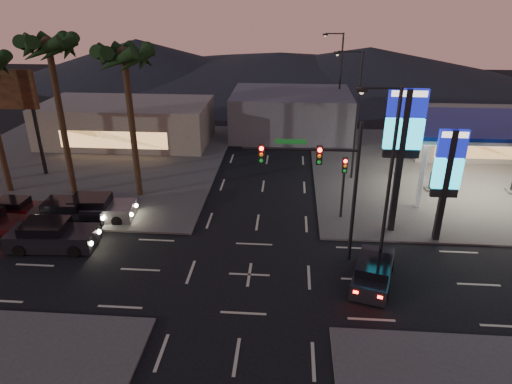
# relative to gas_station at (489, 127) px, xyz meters

# --- Properties ---
(ground) EXTENTS (140.00, 140.00, 0.00)m
(ground) POSITION_rel_gas_station_xyz_m (-16.00, -12.00, -5.08)
(ground) COLOR black
(ground) RESTS_ON ground
(corner_lot_ne) EXTENTS (24.00, 24.00, 0.12)m
(corner_lot_ne) POSITION_rel_gas_station_xyz_m (0.00, 4.00, -5.02)
(corner_lot_ne) COLOR #47443F
(corner_lot_ne) RESTS_ON ground
(corner_lot_nw) EXTENTS (24.00, 24.00, 0.12)m
(corner_lot_nw) POSITION_rel_gas_station_xyz_m (-32.00, 4.00, -5.02)
(corner_lot_nw) COLOR #47443F
(corner_lot_nw) RESTS_ON ground
(gas_station) EXTENTS (12.20, 8.20, 5.47)m
(gas_station) POSITION_rel_gas_station_xyz_m (0.00, 0.00, 0.00)
(gas_station) COLOR silver
(gas_station) RESTS_ON ground
(convenience_store) EXTENTS (10.00, 6.00, 4.00)m
(convenience_store) POSITION_rel_gas_station_xyz_m (2.00, 9.00, -3.08)
(convenience_store) COLOR #726B5B
(convenience_store) RESTS_ON ground
(pylon_sign_tall) EXTENTS (2.20, 0.35, 9.00)m
(pylon_sign_tall) POSITION_rel_gas_station_xyz_m (-7.50, -6.50, 1.31)
(pylon_sign_tall) COLOR black
(pylon_sign_tall) RESTS_ON ground
(pylon_sign_short) EXTENTS (1.60, 0.35, 7.00)m
(pylon_sign_short) POSITION_rel_gas_station_xyz_m (-5.00, -7.50, -0.42)
(pylon_sign_short) COLOR black
(pylon_sign_short) RESTS_ON ground
(traffic_signal_mast) EXTENTS (6.10, 0.39, 8.00)m
(traffic_signal_mast) POSITION_rel_gas_station_xyz_m (-12.24, -10.01, 0.15)
(traffic_signal_mast) COLOR black
(traffic_signal_mast) RESTS_ON ground
(pedestal_signal) EXTENTS (0.32, 0.39, 4.30)m
(pedestal_signal) POSITION_rel_gas_station_xyz_m (-10.50, -5.02, -2.16)
(pedestal_signal) COLOR black
(pedestal_signal) RESTS_ON ground
(streetlight_near) EXTENTS (2.14, 0.25, 10.00)m
(streetlight_near) POSITION_rel_gas_station_xyz_m (-9.21, -11.00, 0.64)
(streetlight_near) COLOR black
(streetlight_near) RESTS_ON ground
(streetlight_mid) EXTENTS (2.14, 0.25, 10.00)m
(streetlight_mid) POSITION_rel_gas_station_xyz_m (-9.21, 2.00, 0.64)
(streetlight_mid) COLOR black
(streetlight_mid) RESTS_ON ground
(streetlight_far) EXTENTS (2.14, 0.25, 10.00)m
(streetlight_far) POSITION_rel_gas_station_xyz_m (-9.21, 16.00, 0.64)
(streetlight_far) COLOR black
(streetlight_far) RESTS_ON ground
(palm_a) EXTENTS (4.41, 4.41, 10.86)m
(palm_a) POSITION_rel_gas_station_xyz_m (-25.00, -2.50, 4.35)
(palm_a) COLOR black
(palm_a) RESTS_ON ground
(palm_b) EXTENTS (4.41, 4.41, 11.46)m
(palm_b) POSITION_rel_gas_station_xyz_m (-30.00, -2.50, 4.89)
(palm_b) COLOR black
(palm_b) RESTS_ON ground
(billboard) EXTENTS (6.00, 0.30, 8.50)m
(billboard) POSITION_rel_gas_station_xyz_m (-36.50, 1.00, 1.25)
(billboard) COLOR black
(billboard) RESTS_ON ground
(building_far_west) EXTENTS (16.00, 8.00, 4.00)m
(building_far_west) POSITION_rel_gas_station_xyz_m (-30.00, 10.00, -3.08)
(building_far_west) COLOR #726B5B
(building_far_west) RESTS_ON ground
(building_far_mid) EXTENTS (12.00, 9.00, 4.40)m
(building_far_mid) POSITION_rel_gas_station_xyz_m (-14.00, 14.00, -2.88)
(building_far_mid) COLOR #4C4C51
(building_far_mid) RESTS_ON ground
(hill_left) EXTENTS (40.00, 40.00, 6.00)m
(hill_left) POSITION_rel_gas_station_xyz_m (-41.00, 48.00, -2.08)
(hill_left) COLOR black
(hill_left) RESTS_ON ground
(hill_right) EXTENTS (50.00, 50.00, 5.00)m
(hill_right) POSITION_rel_gas_station_xyz_m (-1.00, 48.00, -2.58)
(hill_right) COLOR black
(hill_right) RESTS_ON ground
(hill_center) EXTENTS (60.00, 60.00, 4.00)m
(hill_center) POSITION_rel_gas_station_xyz_m (-16.00, 48.00, -3.08)
(hill_center) COLOR black
(hill_center) RESTS_ON ground
(car_lane_a_front) EXTENTS (5.24, 2.41, 1.68)m
(car_lane_a_front) POSITION_rel_gas_station_xyz_m (-27.88, -10.07, -4.30)
(car_lane_a_front) COLOR black
(car_lane_a_front) RESTS_ON ground
(car_lane_b_front) EXTENTS (5.12, 2.43, 1.63)m
(car_lane_b_front) POSITION_rel_gas_station_xyz_m (-26.71, -6.36, -4.33)
(car_lane_b_front) COLOR #58585A
(car_lane_b_front) RESTS_ON ground
(car_lane_b_mid) EXTENTS (4.94, 2.26, 1.58)m
(car_lane_b_mid) POSITION_rel_gas_station_xyz_m (-28.29, -6.93, -4.35)
(car_lane_b_mid) COLOR black
(car_lane_b_mid) RESTS_ON ground
(car_lane_b_rear) EXTENTS (4.01, 1.73, 1.30)m
(car_lane_b_rear) POSITION_rel_gas_station_xyz_m (-32.14, -6.48, -4.48)
(car_lane_b_rear) COLOR black
(car_lane_b_rear) RESTS_ON ground
(suv_station) EXTENTS (2.88, 4.56, 1.42)m
(suv_station) POSITION_rel_gas_station_xyz_m (-9.52, -12.23, -4.42)
(suv_station) COLOR black
(suv_station) RESTS_ON ground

